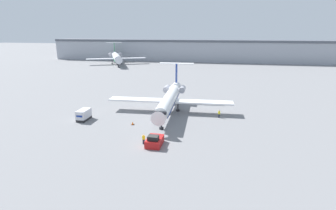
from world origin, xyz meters
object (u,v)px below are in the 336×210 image
pushback_tug (155,141)px  luggage_cart (84,115)px  airplane_main (170,98)px  traffic_cone_left (133,123)px  worker_near_tug (144,139)px  airplane_parked_far_left (116,57)px  worker_by_wing (219,114)px

pushback_tug → luggage_cart: (-16.93, 8.99, 0.37)m
airplane_main → pushback_tug: size_ratio=7.28×
luggage_cart → traffic_cone_left: size_ratio=5.41×
worker_near_tug → pushback_tug: bearing=-1.6°
worker_near_tug → traffic_cone_left: size_ratio=2.59×
airplane_parked_far_left → worker_by_wing: bearing=-55.7°
airplane_main → worker_by_wing: airplane_main is taller
pushback_tug → worker_by_wing: size_ratio=2.33×
airplane_main → airplane_parked_far_left: bearing=119.3°
pushback_tug → luggage_cart: size_ratio=1.09×
pushback_tug → airplane_parked_far_left: airplane_parked_far_left is taller
worker_by_wing → pushback_tug: bearing=-122.1°
pushback_tug → traffic_cone_left: size_ratio=5.91×
luggage_cart → worker_near_tug: (15.13, -8.94, -0.21)m
luggage_cart → airplane_parked_far_left: bearing=107.7°
pushback_tug → worker_near_tug: pushback_tug is taller
pushback_tug → airplane_main: bearing=92.9°
traffic_cone_left → worker_by_wing: bearing=24.9°
airplane_main → pushback_tug: (0.91, -17.77, -2.39)m
worker_near_tug → worker_by_wing: worker_near_tug is taller
traffic_cone_left → airplane_main: bearing=60.3°
pushback_tug → worker_by_wing: 18.55m
traffic_cone_left → pushback_tug: bearing=-52.1°
luggage_cart → traffic_cone_left: luggage_cart is taller
worker_by_wing → worker_near_tug: bearing=-126.7°
airplane_main → worker_near_tug: airplane_main is taller
airplane_parked_far_left → airplane_main: bearing=-60.7°
worker_near_tug → airplane_main: bearing=87.1°
worker_near_tug → airplane_parked_far_left: 104.03m
traffic_cone_left → airplane_parked_far_left: airplane_parked_far_left is taller
worker_near_tug → luggage_cart: bearing=149.4°
airplane_main → worker_near_tug: (-0.89, -17.73, -2.24)m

